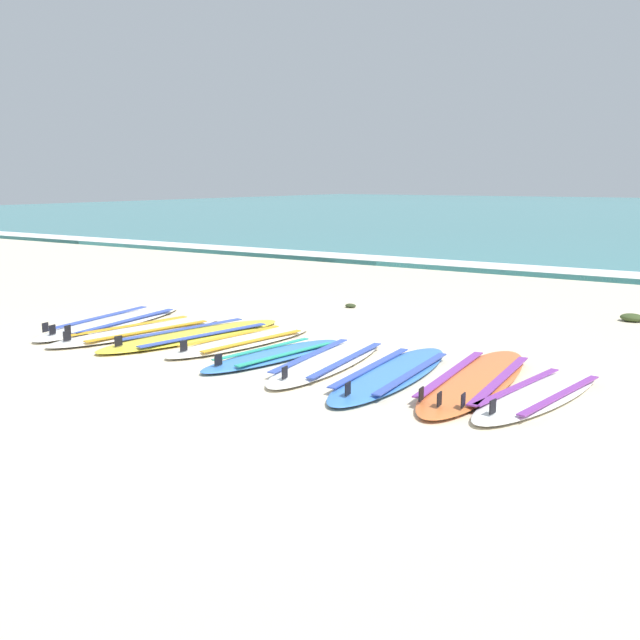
% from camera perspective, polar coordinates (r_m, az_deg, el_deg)
% --- Properties ---
extents(ground_plane, '(80.00, 80.00, 0.00)m').
position_cam_1_polar(ground_plane, '(7.75, -4.54, -2.65)').
color(ground_plane, beige).
extents(wave_foam_strip, '(80.00, 1.01, 0.11)m').
position_cam_1_polar(wave_foam_strip, '(14.96, 14.73, 3.88)').
color(wave_foam_strip, white).
rests_on(wave_foam_strip, ground).
extents(surfboard_0, '(0.93, 2.61, 0.18)m').
position_cam_1_polar(surfboard_0, '(9.59, -16.04, -0.16)').
color(surfboard_0, white).
rests_on(surfboard_0, ground).
extents(surfboard_1, '(1.03, 2.42, 0.18)m').
position_cam_1_polar(surfboard_1, '(8.93, -14.07, -0.87)').
color(surfboard_1, white).
rests_on(surfboard_1, ground).
extents(surfboard_2, '(1.12, 2.59, 0.18)m').
position_cam_1_polar(surfboard_2, '(8.58, -9.93, -1.18)').
color(surfboard_2, yellow).
rests_on(surfboard_2, ground).
extents(surfboard_3, '(0.85, 2.14, 0.18)m').
position_cam_1_polar(surfboard_3, '(8.17, -6.15, -1.69)').
color(surfboard_3, silver).
rests_on(surfboard_3, ground).
extents(surfboard_4, '(0.79, 1.97, 0.18)m').
position_cam_1_polar(surfboard_4, '(7.52, -3.63, -2.77)').
color(surfboard_4, '#3875CC').
rests_on(surfboard_4, ground).
extents(surfboard_5, '(0.77, 2.29, 0.18)m').
position_cam_1_polar(surfboard_5, '(7.27, 0.68, -3.23)').
color(surfboard_5, white).
rests_on(surfboard_5, ground).
extents(surfboard_6, '(0.74, 2.38, 0.18)m').
position_cam_1_polar(surfboard_6, '(6.84, 5.67, -4.22)').
color(surfboard_6, '#3875CC').
rests_on(surfboard_6, ground).
extents(surfboard_7, '(0.82, 2.58, 0.18)m').
position_cam_1_polar(surfboard_7, '(6.74, 12.14, -4.64)').
color(surfboard_7, orange).
rests_on(surfboard_7, ground).
extents(surfboard_8, '(0.84, 2.15, 0.18)m').
position_cam_1_polar(surfboard_8, '(6.43, 16.90, -5.64)').
color(surfboard_8, white).
rests_on(surfboard_8, ground).
extents(seaweed_clump_near_shoreline, '(0.17, 0.13, 0.06)m').
position_cam_1_polar(seaweed_clump_near_shoreline, '(10.48, 2.42, 1.14)').
color(seaweed_clump_near_shoreline, '#2D381E').
rests_on(seaweed_clump_near_shoreline, ground).
extents(seaweed_clump_mid_sand, '(0.30, 0.24, 0.10)m').
position_cam_1_polar(seaweed_clump_mid_sand, '(10.28, 23.39, 0.18)').
color(seaweed_clump_mid_sand, '#384723').
rests_on(seaweed_clump_mid_sand, ground).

